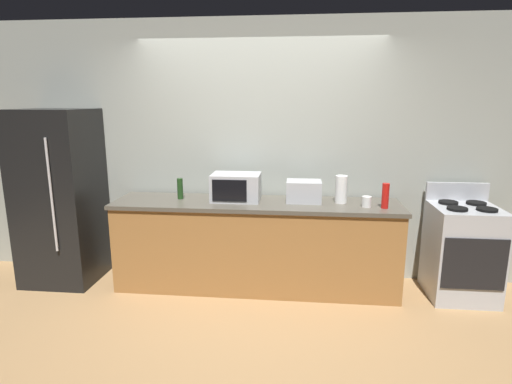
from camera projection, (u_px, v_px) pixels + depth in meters
ground_plane at (252, 304)px, 3.92m from camera, size 8.00×8.00×0.00m
back_wall at (260, 152)px, 4.41m from camera, size 6.40×0.10×2.70m
counter_run at (256, 245)px, 4.21m from camera, size 2.84×0.64×0.90m
refrigerator at (60, 197)px, 4.32m from camera, size 0.72×0.73×1.80m
stove_range at (462, 251)px, 4.00m from camera, size 0.60×0.61×1.08m
microwave at (236, 187)px, 4.15m from camera, size 0.48×0.35×0.27m
toaster_oven at (304, 191)px, 4.10m from camera, size 0.34×0.26×0.21m
paper_towel_roll at (341, 189)px, 4.05m from camera, size 0.12×0.12×0.27m
bottle_hot_sauce at (385, 196)px, 3.84m from camera, size 0.07×0.07×0.24m
bottle_wine at (180, 189)px, 4.22m from camera, size 0.06×0.06×0.21m
mug_white at (367, 202)px, 3.91m from camera, size 0.09×0.09×0.10m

